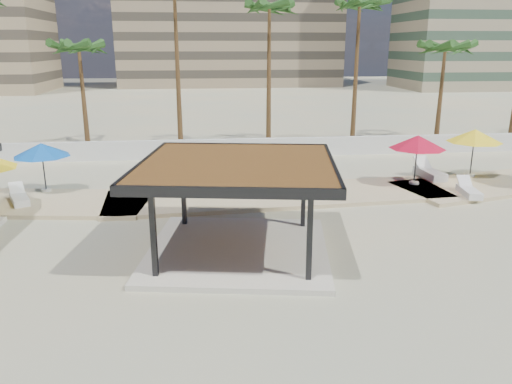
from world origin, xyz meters
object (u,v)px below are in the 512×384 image
umbrella_c (418,142)px  lounger_a (19,198)px  pavilion_central (238,199)px  lounger_c (429,173)px  lounger_b (469,191)px

umbrella_c → lounger_a: size_ratio=1.81×
pavilion_central → lounger_a: size_ratio=3.66×
umbrella_c → lounger_c: bearing=42.2°
umbrella_c → lounger_a: 18.82m
umbrella_c → lounger_c: size_ratio=1.48×
lounger_a → lounger_b: bearing=-118.5°
lounger_b → lounger_c: lounger_c is taller
pavilion_central → umbrella_c: bearing=47.0°
pavilion_central → lounger_a: bearing=155.3°
pavilion_central → lounger_b: bearing=34.1°
pavilion_central → umbrella_c: pavilion_central is taller
pavilion_central → umbrella_c: 11.91m
lounger_a → lounger_c: bearing=-109.0°
lounger_a → lounger_c: lounger_c is taller
pavilion_central → lounger_c: 13.83m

